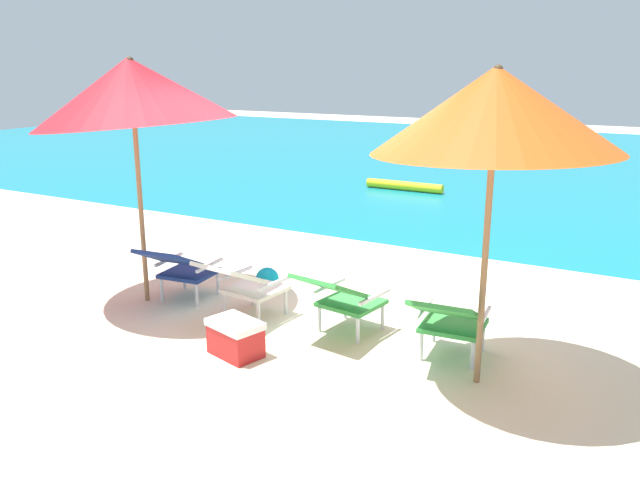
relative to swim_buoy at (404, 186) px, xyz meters
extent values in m
plane|color=beige|center=(1.75, -2.79, -0.10)|extent=(40.00, 40.00, 0.00)
cube|color=teal|center=(1.75, 5.11, -0.09)|extent=(40.00, 18.00, 0.01)
cylinder|color=yellow|center=(0.00, 0.00, 0.00)|extent=(1.60, 0.18, 0.18)
cube|color=navy|center=(0.34, -6.91, 0.18)|extent=(0.57, 0.56, 0.04)
cube|color=navy|center=(0.38, -7.27, 0.45)|extent=(0.58, 0.57, 0.27)
cylinder|color=silver|center=(0.09, -6.73, 0.03)|extent=(0.04, 0.04, 0.26)
cylinder|color=silver|center=(0.53, -6.68, 0.03)|extent=(0.04, 0.04, 0.26)
cylinder|color=silver|center=(0.14, -7.15, 0.03)|extent=(0.04, 0.04, 0.26)
cylinder|color=silver|center=(0.58, -7.09, 0.03)|extent=(0.04, 0.04, 0.26)
cube|color=silver|center=(0.08, -6.94, 0.30)|extent=(0.09, 0.50, 0.03)
cube|color=silver|center=(0.60, -6.88, 0.30)|extent=(0.09, 0.50, 0.03)
cube|color=silver|center=(1.26, -7.00, 0.18)|extent=(0.57, 0.55, 0.04)
cube|color=silver|center=(1.22, -7.36, 0.45)|extent=(0.57, 0.57, 0.27)
cylinder|color=silver|center=(1.06, -6.77, 0.03)|extent=(0.04, 0.04, 0.26)
cylinder|color=silver|center=(1.50, -6.81, 0.03)|extent=(0.04, 0.04, 0.26)
cylinder|color=silver|center=(1.02, -7.18, 0.03)|extent=(0.04, 0.04, 0.26)
cylinder|color=silver|center=(1.46, -7.23, 0.03)|extent=(0.04, 0.04, 0.26)
cube|color=silver|center=(1.00, -6.97, 0.30)|extent=(0.08, 0.50, 0.03)
cube|color=silver|center=(1.52, -7.03, 0.30)|extent=(0.08, 0.50, 0.03)
cube|color=#338E3D|center=(2.27, -6.86, 0.18)|extent=(0.59, 0.57, 0.04)
cube|color=#338E3D|center=(2.22, -7.23, 0.45)|extent=(0.59, 0.58, 0.27)
cylinder|color=silver|center=(2.08, -6.63, 0.03)|extent=(0.04, 0.04, 0.26)
cylinder|color=silver|center=(2.52, -6.69, 0.03)|extent=(0.04, 0.04, 0.26)
cylinder|color=silver|center=(2.02, -7.04, 0.03)|extent=(0.04, 0.04, 0.26)
cylinder|color=silver|center=(2.46, -7.10, 0.03)|extent=(0.04, 0.04, 0.26)
cube|color=silver|center=(2.01, -6.83, 0.30)|extent=(0.10, 0.50, 0.03)
cube|color=silver|center=(2.53, -6.90, 0.30)|extent=(0.10, 0.50, 0.03)
cube|color=#338E3D|center=(3.28, -6.92, 0.18)|extent=(0.56, 0.54, 0.04)
cube|color=#338E3D|center=(3.31, -7.28, 0.45)|extent=(0.56, 0.56, 0.27)
cylinder|color=silver|center=(3.04, -6.73, 0.03)|extent=(0.04, 0.04, 0.26)
cylinder|color=silver|center=(3.48, -6.69, 0.03)|extent=(0.04, 0.04, 0.26)
cylinder|color=silver|center=(3.08, -7.15, 0.03)|extent=(0.04, 0.04, 0.26)
cylinder|color=silver|center=(3.52, -7.11, 0.03)|extent=(0.04, 0.04, 0.26)
cube|color=silver|center=(3.02, -6.94, 0.30)|extent=(0.07, 0.50, 0.03)
cube|color=silver|center=(3.54, -6.90, 0.30)|extent=(0.07, 0.50, 0.03)
cylinder|color=olive|center=(-0.01, -7.21, 0.86)|extent=(0.05, 0.05, 1.91)
cone|color=red|center=(-0.01, -7.21, 2.10)|extent=(2.22, 2.18, 0.82)
sphere|color=#4C3823|center=(-0.01, -7.21, 2.40)|extent=(0.07, 0.07, 0.07)
cylinder|color=olive|center=(3.61, -7.30, 0.83)|extent=(0.05, 0.05, 1.86)
cone|color=#EA5619|center=(3.61, -7.30, 2.04)|extent=(2.29, 2.28, 0.68)
sphere|color=#4C3823|center=(3.61, -7.30, 2.32)|extent=(0.07, 0.07, 0.07)
sphere|color=#0A93AD|center=(0.94, -6.31, 0.04)|extent=(0.27, 0.27, 0.27)
cube|color=red|center=(1.64, -7.84, 0.03)|extent=(0.51, 0.41, 0.26)
cube|color=white|center=(1.64, -7.84, 0.19)|extent=(0.54, 0.44, 0.06)
camera|label=1|loc=(4.84, -12.04, 2.36)|focal=36.55mm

